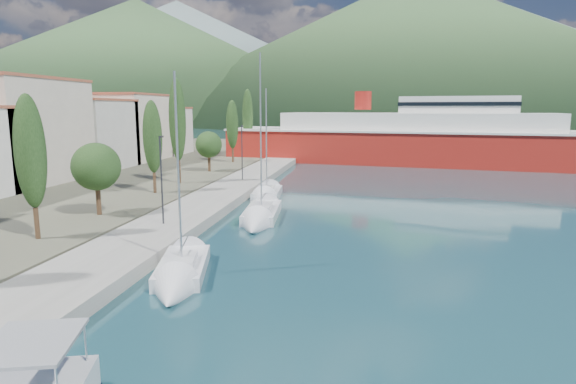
# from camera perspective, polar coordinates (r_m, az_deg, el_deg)

# --- Properties ---
(ground) EXTENTS (1400.00, 1400.00, 0.00)m
(ground) POSITION_cam_1_polar(r_m,az_deg,el_deg) (135.81, 7.37, 6.09)
(ground) COLOR #1A4049
(quay) EXTENTS (5.00, 88.00, 0.80)m
(quay) POSITION_cam_1_polar(r_m,az_deg,el_deg) (44.48, -8.95, -1.01)
(quay) COLOR gray
(quay) RESTS_ON ground
(hills_far) EXTENTS (1480.00, 900.00, 180.00)m
(hills_far) POSITION_cam_1_polar(r_m,az_deg,el_deg) (651.75, 22.00, 15.19)
(hills_far) COLOR slate
(hills_far) RESTS_ON ground
(hills_near) EXTENTS (1010.00, 520.00, 115.00)m
(hills_near) POSITION_cam_1_polar(r_m,az_deg,el_deg) (401.03, 23.62, 14.83)
(hills_near) COLOR #395B32
(hills_near) RESTS_ON ground
(town_buildings) EXTENTS (9.20, 69.20, 11.30)m
(town_buildings) POSITION_cam_1_polar(r_m,az_deg,el_deg) (64.11, -25.88, 6.08)
(town_buildings) COLOR #BFB5A3
(town_buildings) RESTS_ON land_strip
(tree_row) EXTENTS (3.60, 64.44, 11.24)m
(tree_row) POSITION_cam_1_polar(r_m,az_deg,el_deg) (51.40, -13.73, 6.41)
(tree_row) COLOR #47301E
(tree_row) RESTS_ON land_strip
(lamp_posts) EXTENTS (0.15, 46.35, 6.06)m
(lamp_posts) POSITION_cam_1_polar(r_m,az_deg,el_deg) (33.19, -15.42, 1.53)
(lamp_posts) COLOR #2D2D33
(lamp_posts) RESTS_ON quay
(sailboat_near) EXTENTS (4.18, 8.29, 11.44)m
(sailboat_near) POSITION_cam_1_polar(r_m,az_deg,el_deg) (24.74, -12.96, -10.19)
(sailboat_near) COLOR silver
(sailboat_near) RESTS_ON ground
(sailboat_mid) EXTENTS (3.40, 9.84, 13.88)m
(sailboat_mid) POSITION_cam_1_polar(r_m,az_deg,el_deg) (36.82, -3.54, -3.28)
(sailboat_mid) COLOR silver
(sailboat_mid) RESTS_ON ground
(sailboat_far) EXTENTS (3.17, 8.06, 11.58)m
(sailboat_far) POSITION_cam_1_polar(r_m,az_deg,el_deg) (46.07, -2.77, -0.62)
(sailboat_far) COLOR silver
(sailboat_far) RESTS_ON ground
(ferry) EXTENTS (62.17, 22.44, 12.10)m
(ferry) POSITION_cam_1_polar(r_m,az_deg,el_deg) (80.04, 14.90, 5.93)
(ferry) COLOR #A11D16
(ferry) RESTS_ON ground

